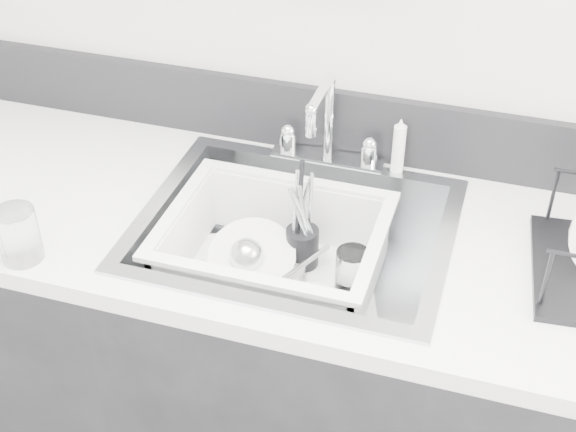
% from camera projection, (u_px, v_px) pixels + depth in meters
% --- Properties ---
extents(counter_run, '(3.20, 0.62, 0.92)m').
position_uv_depth(counter_run, '(294.00, 378.00, 1.92)').
color(counter_run, black).
rests_on(counter_run, ground).
extents(backsplash, '(3.20, 0.02, 0.16)m').
position_uv_depth(backsplash, '(334.00, 122.00, 1.83)').
color(backsplash, black).
rests_on(backsplash, counter_run).
extents(sink, '(0.64, 0.52, 0.20)m').
position_uv_depth(sink, '(295.00, 259.00, 1.70)').
color(sink, silver).
rests_on(sink, counter_run).
extents(faucet, '(0.26, 0.18, 0.23)m').
position_uv_depth(faucet, '(327.00, 141.00, 1.80)').
color(faucet, silver).
rests_on(faucet, counter_run).
extents(side_sprayer, '(0.03, 0.03, 0.14)m').
position_uv_depth(side_sprayer, '(399.00, 146.00, 1.76)').
color(side_sprayer, white).
rests_on(side_sprayer, counter_run).
extents(wash_tub, '(0.55, 0.49, 0.18)m').
position_uv_depth(wash_tub, '(274.00, 255.00, 1.69)').
color(wash_tub, white).
rests_on(wash_tub, sink).
extents(plate_stack, '(0.23, 0.23, 0.09)m').
position_uv_depth(plate_stack, '(256.00, 266.00, 1.74)').
color(plate_stack, white).
rests_on(plate_stack, wash_tub).
extents(utensil_cup, '(0.07, 0.07, 0.24)m').
position_uv_depth(utensil_cup, '(302.00, 243.00, 1.76)').
color(utensil_cup, black).
rests_on(utensil_cup, wash_tub).
extents(ladle, '(0.31, 0.18, 0.08)m').
position_uv_depth(ladle, '(275.00, 274.00, 1.69)').
color(ladle, silver).
rests_on(ladle, wash_tub).
extents(tumbler_in_tub, '(0.09, 0.09, 0.10)m').
position_uv_depth(tumbler_in_tub, '(352.00, 271.00, 1.69)').
color(tumbler_in_tub, white).
rests_on(tumbler_in_tub, wash_tub).
extents(tumbler_counter, '(0.10, 0.10, 0.11)m').
position_uv_depth(tumbler_counter, '(18.00, 235.00, 1.53)').
color(tumbler_counter, white).
rests_on(tumbler_counter, counter_run).
extents(bowl_small, '(0.11, 0.11, 0.03)m').
position_uv_depth(bowl_small, '(312.00, 306.00, 1.65)').
color(bowl_small, white).
rests_on(bowl_small, wash_tub).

